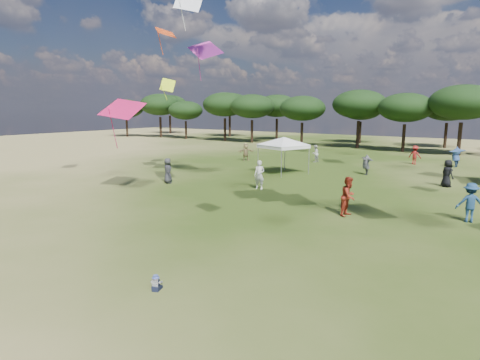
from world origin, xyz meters
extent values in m
plane|color=#324514|center=(0.00, 0.00, 0.00)|extent=(140.00, 140.00, 0.00)
cylinder|color=black|center=(-49.10, 43.01, 1.55)|extent=(0.35, 0.35, 3.09)
ellipsoid|color=black|center=(-49.10, 43.01, 4.95)|extent=(6.01, 6.01, 3.24)
cylinder|color=black|center=(-42.82, 45.10, 1.76)|extent=(0.40, 0.40, 3.51)
ellipsoid|color=black|center=(-42.82, 45.10, 5.62)|extent=(6.82, 6.82, 3.68)
cylinder|color=black|center=(-36.96, 45.10, 1.46)|extent=(0.33, 0.33, 2.92)
ellipsoid|color=black|center=(-36.96, 45.10, 4.67)|extent=(5.67, 5.67, 3.06)
cylinder|color=black|center=(-29.06, 45.29, 1.75)|extent=(0.40, 0.40, 3.49)
ellipsoid|color=black|center=(-29.06, 45.29, 5.59)|extent=(6.79, 6.79, 3.66)
cylinder|color=black|center=(-23.92, 45.02, 1.66)|extent=(0.38, 0.38, 3.32)
ellipsoid|color=black|center=(-23.92, 45.02, 5.31)|extent=(6.44, 6.44, 3.47)
cylinder|color=black|center=(-15.51, 44.30, 1.57)|extent=(0.36, 0.36, 3.14)
ellipsoid|color=black|center=(-15.51, 44.30, 5.03)|extent=(6.11, 6.11, 3.29)
cylinder|color=black|center=(-8.39, 45.81, 1.73)|extent=(0.40, 0.40, 3.46)
ellipsoid|color=black|center=(-8.39, 45.81, 5.54)|extent=(6.73, 6.73, 3.63)
cylinder|color=black|center=(-2.58, 44.63, 1.61)|extent=(0.37, 0.37, 3.21)
ellipsoid|color=black|center=(-2.58, 44.63, 5.14)|extent=(6.24, 6.24, 3.36)
cylinder|color=black|center=(3.26, 44.18, 1.78)|extent=(0.41, 0.41, 3.56)
ellipsoid|color=black|center=(3.26, 44.18, 5.69)|extent=(6.91, 6.91, 3.73)
cylinder|color=black|center=(-48.93, 53.79, 1.78)|extent=(0.41, 0.41, 3.56)
ellipsoid|color=black|center=(-48.93, 53.79, 5.70)|extent=(6.92, 6.92, 3.73)
cylinder|color=black|center=(-34.09, 53.56, 1.81)|extent=(0.41, 0.41, 3.62)
ellipsoid|color=black|center=(-34.09, 53.56, 5.80)|extent=(7.03, 7.03, 3.79)
cylinder|color=black|center=(-23.40, 51.57, 1.68)|extent=(0.39, 0.39, 3.37)
ellipsoid|color=black|center=(-23.40, 51.57, 5.39)|extent=(6.54, 6.54, 3.53)
cylinder|color=black|center=(-10.52, 53.31, 1.56)|extent=(0.36, 0.36, 3.11)
ellipsoid|color=black|center=(-10.52, 53.31, 4.98)|extent=(6.05, 6.05, 3.26)
cylinder|color=black|center=(0.83, 52.52, 1.60)|extent=(0.37, 0.37, 3.20)
ellipsoid|color=black|center=(0.83, 52.52, 5.12)|extent=(6.21, 6.21, 3.35)
cylinder|color=gray|center=(-8.60, 21.97, 1.10)|extent=(0.06, 0.06, 2.20)
cylinder|color=gray|center=(-5.96, 20.98, 1.10)|extent=(0.06, 0.06, 2.20)
cylinder|color=gray|center=(-7.61, 24.62, 1.10)|extent=(0.06, 0.06, 2.20)
cylinder|color=gray|center=(-4.96, 23.63, 1.10)|extent=(0.06, 0.06, 2.20)
cube|color=white|center=(-6.78, 22.80, 2.15)|extent=(3.85, 3.85, 0.25)
pyramid|color=white|center=(-6.78, 22.80, 2.87)|extent=(5.70, 5.70, 0.60)
cube|color=black|center=(0.07, 2.44, 0.08)|extent=(0.26, 0.26, 0.15)
cube|color=black|center=(-0.04, 2.55, 0.04)|extent=(0.13, 0.19, 0.08)
cube|color=black|center=(0.08, 2.60, 0.04)|extent=(0.13, 0.19, 0.08)
cube|color=white|center=(0.07, 2.44, 0.24)|extent=(0.22, 0.19, 0.20)
cylinder|color=white|center=(-0.06, 2.45, 0.24)|extent=(0.13, 0.20, 0.12)
cylinder|color=white|center=(0.16, 2.54, 0.24)|extent=(0.13, 0.20, 0.12)
sphere|color=#E0B293|center=(0.07, 2.44, 0.38)|extent=(0.13, 0.13, 0.13)
cone|color=#576ACB|center=(0.07, 2.44, 0.41)|extent=(0.22, 0.22, 0.02)
cylinder|color=#576ACB|center=(0.07, 2.44, 0.44)|extent=(0.15, 0.15, 0.06)
imported|color=navy|center=(6.74, 15.44, 0.91)|extent=(1.34, 1.06, 1.82)
imported|color=beige|center=(-7.42, 30.41, 0.81)|extent=(0.78, 0.91, 1.62)
imported|color=#46474A|center=(-1.13, 25.76, 0.79)|extent=(1.67, 1.83, 1.58)
imported|color=#927C50|center=(-13.53, 27.66, 0.85)|extent=(1.47, 1.47, 1.70)
imported|color=#2B2C30|center=(-11.37, 14.66, 0.86)|extent=(1.00, 0.97, 1.73)
imported|color=navy|center=(4.10, 34.30, 0.91)|extent=(1.59, 2.25, 1.81)
imported|color=maroon|center=(0.77, 34.10, 0.86)|extent=(1.22, 0.84, 1.72)
imported|color=maroon|center=(1.82, 13.39, 0.95)|extent=(0.82, 1.00, 1.90)
imported|color=black|center=(4.73, 23.98, 0.90)|extent=(1.04, 1.01, 1.80)
imported|color=beige|center=(-5.07, 16.43, 0.92)|extent=(0.75, 0.57, 1.85)
plane|color=#DD4212|center=(-12.15, 15.64, 10.16)|extent=(2.04, 2.28, 1.01)
plane|color=silver|center=(-8.97, 14.47, 11.50)|extent=(2.21, 2.42, 1.74)
plane|color=#BE164D|center=(-11.05, 10.80, 5.07)|extent=(3.06, 3.17, 1.33)
plane|color=#C0E217|center=(-15.67, 19.32, 6.95)|extent=(1.50, 1.75, 1.28)
plane|color=#AF2B8F|center=(-9.38, 16.49, 8.89)|extent=(2.89, 2.50, 1.68)
camera|label=1|loc=(8.07, -5.04, 5.16)|focal=30.00mm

